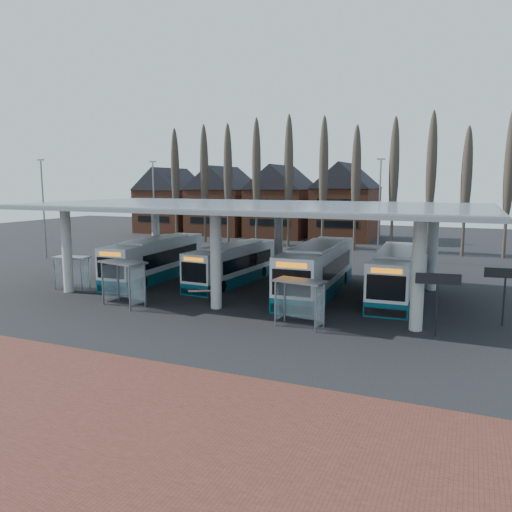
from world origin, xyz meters
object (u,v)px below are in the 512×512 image
at_px(bus_2, 317,270).
at_px(shelter_0, 73,265).
at_px(bus_0, 156,260).
at_px(bus_3, 395,275).
at_px(shelter_2, 301,292).
at_px(bus_1, 233,264).
at_px(shelter_1, 125,273).

xyz_separation_m(bus_2, shelter_0, (-17.14, -5.59, 0.09)).
xyz_separation_m(bus_0, shelter_0, (-3.45, -5.71, 0.18)).
height_order(bus_3, shelter_2, bus_3).
height_order(bus_0, bus_3, bus_0).
bearing_deg(bus_0, bus_3, -0.40).
xyz_separation_m(bus_0, bus_1, (6.52, 1.05, -0.14)).
height_order(bus_2, shelter_2, bus_2).
bearing_deg(bus_0, bus_1, 6.06).
bearing_deg(bus_1, shelter_0, -142.05).
distance_m(bus_1, shelter_1, 9.94).
bearing_deg(shelter_2, bus_1, 140.56).
height_order(shelter_1, shelter_2, shelter_1).
relative_size(bus_1, bus_3, 0.93).
bearing_deg(bus_3, shelter_0, -166.23).
height_order(bus_1, bus_2, bus_2).
xyz_separation_m(bus_1, shelter_0, (-9.97, -6.76, 0.32)).
bearing_deg(bus_2, shelter_1, -143.82).
distance_m(shelter_0, shelter_2, 18.84).
height_order(bus_0, shelter_2, bus_0).
relative_size(bus_3, shelter_1, 3.54).
height_order(bus_0, bus_2, bus_2).
bearing_deg(shelter_2, shelter_1, -172.21).
distance_m(bus_3, shelter_1, 18.10).
height_order(bus_1, shelter_1, bus_1).
bearing_deg(bus_3, shelter_2, -114.54).
relative_size(shelter_0, shelter_2, 0.94).
bearing_deg(bus_0, shelter_1, -71.01).
bearing_deg(bus_2, shelter_2, -82.31).
bearing_deg(bus_1, shelter_1, -104.52).
height_order(bus_0, shelter_1, bus_0).
bearing_deg(bus_1, bus_0, -167.02).
bearing_deg(bus_0, shelter_0, -124.30).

